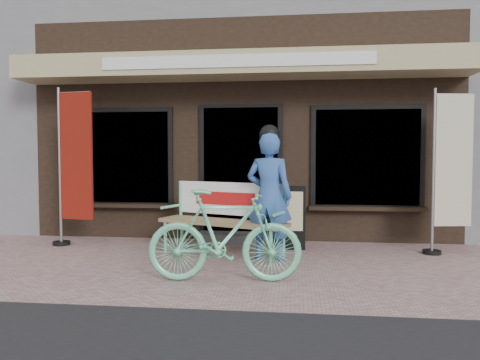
# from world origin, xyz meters

# --- Properties ---
(ground) EXTENTS (70.00, 70.00, 0.00)m
(ground) POSITION_xyz_m (0.00, 0.00, 0.00)
(ground) COLOR #A5827E
(ground) RESTS_ON ground
(storefront) EXTENTS (7.00, 6.77, 6.00)m
(storefront) POSITION_xyz_m (0.00, 4.96, 2.99)
(storefront) COLOR black
(storefront) RESTS_ON ground
(bench) EXTENTS (1.89, 1.10, 1.00)m
(bench) POSITION_xyz_m (-0.08, 0.86, 0.59)
(bench) COLOR #6BD1A2
(bench) RESTS_ON ground
(person) EXTENTS (0.69, 0.52, 1.79)m
(person) POSITION_xyz_m (0.54, 0.62, 0.88)
(person) COLOR #3059A6
(person) RESTS_ON ground
(bicycle) EXTENTS (1.72, 0.60, 1.01)m
(bicycle) POSITION_xyz_m (0.12, -0.55, 0.51)
(bicycle) COLOR #6BD1A2
(bicycle) RESTS_ON ground
(nobori_red) EXTENTS (0.72, 0.30, 2.41)m
(nobori_red) POSITION_xyz_m (-2.46, 1.20, 1.24)
(nobori_red) COLOR gray
(nobori_red) RESTS_ON ground
(nobori_cream) EXTENTS (0.69, 0.29, 2.31)m
(nobori_cream) POSITION_xyz_m (3.02, 1.25, 1.19)
(nobori_cream) COLOR gray
(nobori_cream) RESTS_ON ground
(menu_stand) EXTENTS (0.47, 0.11, 0.93)m
(menu_stand) POSITION_xyz_m (0.80, 1.30, 0.48)
(menu_stand) COLOR black
(menu_stand) RESTS_ON ground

